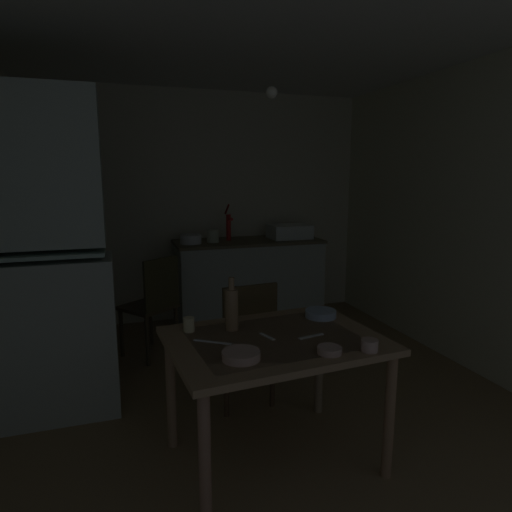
# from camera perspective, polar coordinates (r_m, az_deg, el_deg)

# --- Properties ---
(ground_plane) EXTENTS (4.73, 4.73, 0.00)m
(ground_plane) POSITION_cam_1_polar(r_m,az_deg,el_deg) (3.47, -0.05, -16.99)
(ground_plane) COLOR olive
(wall_back) EXTENTS (3.72, 0.10, 2.50)m
(wall_back) POSITION_cam_1_polar(r_m,az_deg,el_deg) (4.95, -6.96, 6.34)
(wall_back) COLOR beige
(wall_back) RESTS_ON ground
(wall_right) EXTENTS (0.10, 3.83, 2.50)m
(wall_right) POSITION_cam_1_polar(r_m,az_deg,el_deg) (4.07, 25.77, 4.51)
(wall_right) COLOR beige
(wall_right) RESTS_ON ground
(ceiling_slab) EXTENTS (3.72, 3.83, 0.10)m
(ceiling_slab) POSITION_cam_1_polar(r_m,az_deg,el_deg) (3.22, -0.06, 27.62)
(ceiling_slab) COLOR silver
(hutch_cabinet) EXTENTS (0.81, 0.45, 2.14)m
(hutch_cabinet) POSITION_cam_1_polar(r_m,az_deg,el_deg) (3.13, -25.63, -1.60)
(hutch_cabinet) COLOR #B0B9A9
(hutch_cabinet) RESTS_ON ground
(counter_cabinet) EXTENTS (1.58, 0.64, 0.91)m
(counter_cabinet) POSITION_cam_1_polar(r_m,az_deg,el_deg) (4.82, -0.98, -3.27)
(counter_cabinet) COLOR #B0B9A9
(counter_cabinet) RESTS_ON ground
(sink_basin) EXTENTS (0.44, 0.34, 0.15)m
(sink_basin) POSITION_cam_1_polar(r_m,az_deg,el_deg) (4.88, 4.38, 3.23)
(sink_basin) COLOR silver
(sink_basin) RESTS_ON counter_cabinet
(hand_pump) EXTENTS (0.05, 0.27, 0.39)m
(hand_pump) POSITION_cam_1_polar(r_m,az_deg,el_deg) (4.70, -3.59, 4.08)
(hand_pump) COLOR #B21E19
(hand_pump) RESTS_ON counter_cabinet
(mixing_bowl_counter) EXTENTS (0.22, 0.22, 0.09)m
(mixing_bowl_counter) POSITION_cam_1_polar(r_m,az_deg,el_deg) (4.53, -8.51, 2.19)
(mixing_bowl_counter) COLOR white
(mixing_bowl_counter) RESTS_ON counter_cabinet
(stoneware_crock) EXTENTS (0.13, 0.13, 0.13)m
(stoneware_crock) POSITION_cam_1_polar(r_m,az_deg,el_deg) (4.59, -5.63, 2.62)
(stoneware_crock) COLOR beige
(stoneware_crock) RESTS_ON counter_cabinet
(dining_table) EXTENTS (1.19, 0.92, 0.74)m
(dining_table) POSITION_cam_1_polar(r_m,az_deg,el_deg) (2.44, 2.42, -12.56)
(dining_table) COLOR #92704B
(dining_table) RESTS_ON ground
(chair_far_side) EXTENTS (0.43, 0.43, 0.90)m
(chair_far_side) POSITION_cam_1_polar(r_m,az_deg,el_deg) (3.08, -1.56, -10.90)
(chair_far_side) COLOR #49331F
(chair_far_side) RESTS_ON ground
(chair_by_counter) EXTENTS (0.56, 0.56, 0.91)m
(chair_by_counter) POSITION_cam_1_polar(r_m,az_deg,el_deg) (3.98, -13.27, -6.05)
(chair_by_counter) COLOR #443722
(chair_by_counter) RESTS_ON ground
(serving_bowl_wide) EXTENTS (0.19, 0.19, 0.04)m
(serving_bowl_wide) POSITION_cam_1_polar(r_m,az_deg,el_deg) (2.75, 8.42, -7.43)
(serving_bowl_wide) COLOR #9EB2C6
(serving_bowl_wide) RESTS_ON dining_table
(soup_bowl_small) EXTENTS (0.19, 0.19, 0.04)m
(soup_bowl_small) POSITION_cam_1_polar(r_m,az_deg,el_deg) (2.13, -1.96, -12.79)
(soup_bowl_small) COLOR tan
(soup_bowl_small) RESTS_ON dining_table
(sauce_dish) EXTENTS (0.12, 0.12, 0.03)m
(sauce_dish) POSITION_cam_1_polar(r_m,az_deg,el_deg) (2.23, 9.56, -12.01)
(sauce_dish) COLOR tan
(sauce_dish) RESTS_ON dining_table
(mug_dark) EXTENTS (0.06, 0.06, 0.08)m
(mug_dark) POSITION_cam_1_polar(r_m,az_deg,el_deg) (2.51, -8.75, -8.81)
(mug_dark) COLOR beige
(mug_dark) RESTS_ON dining_table
(mug_tall) EXTENTS (0.08, 0.08, 0.06)m
(mug_tall) POSITION_cam_1_polar(r_m,az_deg,el_deg) (2.29, 14.57, -11.21)
(mug_tall) COLOR tan
(mug_tall) RESTS_ON dining_table
(glass_bottle) EXTENTS (0.07, 0.07, 0.30)m
(glass_bottle) POSITION_cam_1_polar(r_m,az_deg,el_deg) (2.48, -3.19, -6.81)
(glass_bottle) COLOR olive
(glass_bottle) RESTS_ON dining_table
(table_knife) EXTENTS (0.18, 0.13, 0.00)m
(table_knife) POSITION_cam_1_polar(r_m,az_deg,el_deg) (2.35, -5.72, -11.09)
(table_knife) COLOR silver
(table_knife) RESTS_ON dining_table
(teaspoon_near_bowl) EXTENTS (0.06, 0.13, 0.00)m
(teaspoon_near_bowl) POSITION_cam_1_polar(r_m,az_deg,el_deg) (2.41, 1.44, -10.43)
(teaspoon_near_bowl) COLOR beige
(teaspoon_near_bowl) RESTS_ON dining_table
(teaspoon_by_cup) EXTENTS (0.16, 0.05, 0.00)m
(teaspoon_by_cup) POSITION_cam_1_polar(r_m,az_deg,el_deg) (2.43, 7.24, -10.33)
(teaspoon_by_cup) COLOR beige
(teaspoon_by_cup) RESTS_ON dining_table
(pendant_bulb) EXTENTS (0.08, 0.08, 0.08)m
(pendant_bulb) POSITION_cam_1_polar(r_m,az_deg,el_deg) (3.09, 2.04, 20.51)
(pendant_bulb) COLOR #F9EFCC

